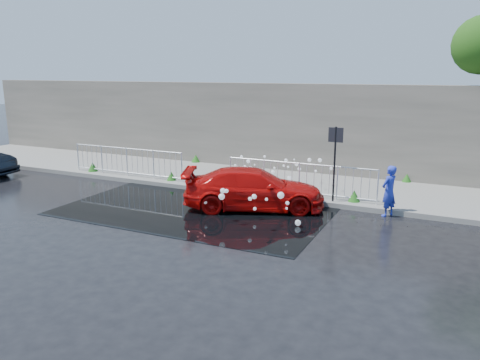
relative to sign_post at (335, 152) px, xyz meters
name	(u,v)px	position (x,y,z in m)	size (l,w,h in m)	color
ground	(165,216)	(-4.20, -3.10, -1.72)	(90.00, 90.00, 0.00)	black
pavement	(238,179)	(-4.20, 1.90, -1.65)	(30.00, 4.00, 0.15)	slate
curb	(213,190)	(-4.20, -0.10, -1.64)	(30.00, 0.25, 0.16)	slate
retaining_wall	(260,126)	(-4.20, 4.10, 0.18)	(30.00, 0.60, 3.50)	#555147
puddle	(197,209)	(-3.70, -2.10, -1.72)	(8.00, 5.00, 0.01)	black
sign_post	(335,152)	(0.00, 0.00, 0.00)	(0.45, 0.06, 2.50)	black
railing_left	(127,161)	(-8.20, 0.25, -0.99)	(5.05, 0.05, 1.10)	silver
railing_right	(299,178)	(-1.20, 0.25, -0.99)	(5.05, 0.05, 1.10)	silver
weeds	(227,175)	(-4.36, 1.29, -1.39)	(12.17, 3.93, 0.41)	#275617
water_spray	(267,179)	(-2.09, -0.37, -0.99)	(3.66, 5.39, 1.12)	white
red_car	(254,189)	(-2.15, -1.28, -1.10)	(1.74, 4.28, 1.24)	#AC0806
person	(389,191)	(1.71, -0.32, -0.97)	(0.55, 0.36, 1.51)	#2434B5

